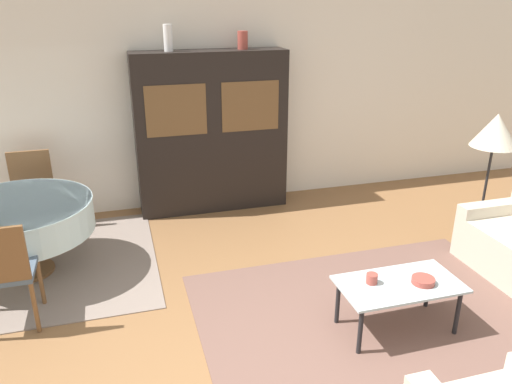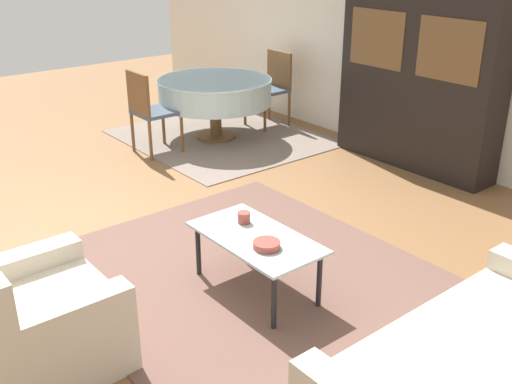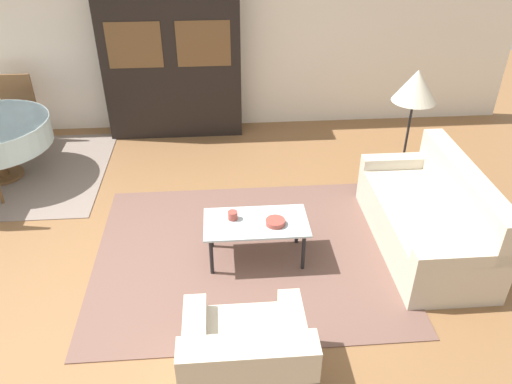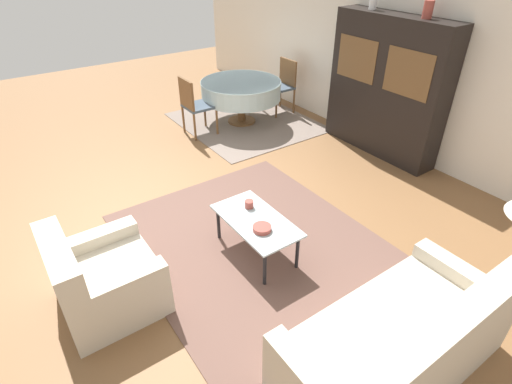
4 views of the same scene
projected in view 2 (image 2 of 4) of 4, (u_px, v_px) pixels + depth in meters
ground_plane at (117, 252)px, 4.70m from camera, size 14.00×14.00×0.00m
wall_back at (421, 33)px, 6.26m from camera, size 10.00×0.06×2.70m
area_rug at (255, 281)px, 4.29m from camera, size 2.91×2.38×0.01m
dining_rug at (222, 137)px, 7.33m from camera, size 2.34×2.07×0.01m
couch at (488, 379)px, 2.92m from camera, size 0.85×1.77×0.84m
armchair at (30, 321)px, 3.35m from camera, size 0.84×0.81×0.81m
coffee_table at (256, 242)px, 4.05m from camera, size 0.96×0.51×0.42m
display_cabinet at (420, 75)px, 6.12m from camera, size 1.81×0.40×1.93m
dining_table at (215, 91)px, 7.10m from camera, size 1.35×1.35×0.72m
dining_chair_near at (149, 107)px, 6.60m from camera, size 0.44×0.44×0.93m
dining_chair_far at (272, 84)px, 7.63m from camera, size 0.44×0.44×0.93m
cup at (244, 218)px, 4.20m from camera, size 0.09×0.09×0.08m
bowl at (267, 245)px, 3.87m from camera, size 0.18×0.18×0.05m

